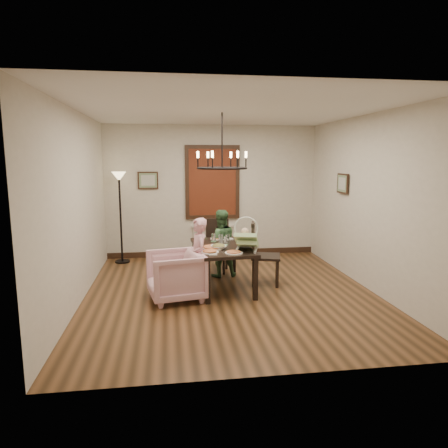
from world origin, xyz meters
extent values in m
cube|color=brown|center=(0.00, 0.00, 0.00)|extent=(4.50, 5.00, 0.01)
cube|color=white|center=(0.00, 0.00, 2.80)|extent=(4.50, 5.00, 0.01)
cube|color=beige|center=(0.00, 2.50, 1.40)|extent=(4.50, 0.01, 2.80)
cube|color=beige|center=(-2.25, 0.00, 1.40)|extent=(0.01, 5.00, 2.80)
cube|color=beige|center=(2.25, 0.00, 1.40)|extent=(0.01, 5.00, 2.80)
cube|color=black|center=(-0.09, 0.26, 0.68)|extent=(0.95, 1.55, 0.05)
cube|color=black|center=(-0.40, -0.45, 0.33)|extent=(0.07, 0.07, 0.65)
cube|color=black|center=(-0.50, 0.92, 0.33)|extent=(0.07, 0.07, 0.65)
cube|color=black|center=(0.32, -0.40, 0.33)|extent=(0.07, 0.07, 0.65)
cube|color=black|center=(0.22, 0.97, 0.33)|extent=(0.07, 0.07, 0.65)
imported|color=beige|center=(-0.86, -0.19, 0.37)|extent=(0.94, 0.92, 0.73)
imported|color=#E4A1AD|center=(-0.50, -0.08, 0.50)|extent=(0.28, 0.39, 1.01)
imported|color=#3E683E|center=(-0.04, 0.90, 0.50)|extent=(0.52, 0.42, 1.00)
imported|color=white|center=(-0.18, 0.03, 0.74)|extent=(0.29, 0.29, 0.07)
cylinder|color=tan|center=(-0.27, 0.07, 0.72)|extent=(0.34, 0.34, 0.04)
cylinder|color=silver|center=(-0.09, 0.43, 0.78)|extent=(0.08, 0.08, 0.15)
cube|color=maroon|center=(0.00, 2.46, 1.60)|extent=(1.00, 0.03, 1.40)
cube|color=black|center=(-1.35, 2.47, 1.65)|extent=(0.42, 0.03, 0.36)
cube|color=black|center=(2.21, 0.90, 1.65)|extent=(0.03, 0.42, 0.36)
torus|color=black|center=(-0.09, 0.26, 1.95)|extent=(0.80, 0.80, 0.04)
camera|label=1|loc=(-0.94, -6.00, 2.10)|focal=32.00mm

